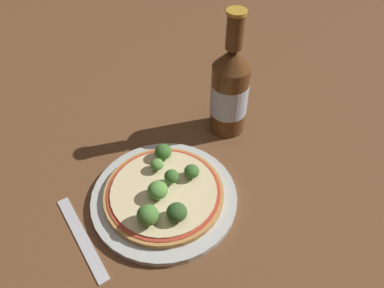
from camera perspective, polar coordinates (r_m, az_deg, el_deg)
name	(u,v)px	position (r m, az deg, el deg)	size (l,w,h in m)	color
ground_plane	(157,188)	(0.66, -5.43, -6.64)	(3.00, 3.00, 0.00)	brown
plate	(165,197)	(0.64, -4.13, -8.07)	(0.25, 0.25, 0.01)	#B2B7B2
pizza	(164,193)	(0.63, -4.30, -7.40)	(0.20, 0.20, 0.01)	#B77F42
broccoli_floret_0	(177,212)	(0.58, -2.34, -10.35)	(0.03, 0.03, 0.03)	#89A866
broccoli_floret_1	(172,176)	(0.62, -3.14, -4.96)	(0.02, 0.02, 0.03)	#89A866
broccoli_floret_2	(192,171)	(0.63, -0.05, -4.20)	(0.03, 0.03, 0.02)	#89A866
broccoli_floret_3	(163,152)	(0.66, -4.42, -1.18)	(0.03, 0.03, 0.03)	#89A866
broccoli_floret_4	(148,215)	(0.58, -6.77, -10.70)	(0.03, 0.03, 0.03)	#89A866
broccoli_floret_5	(157,164)	(0.65, -5.35, -3.13)	(0.02, 0.02, 0.02)	#89A866
broccoli_floret_6	(158,190)	(0.61, -5.25, -7.01)	(0.03, 0.03, 0.03)	#89A866
beer_bottle	(230,90)	(0.71, 5.76, 8.17)	(0.07, 0.07, 0.25)	#563319
fork	(82,237)	(0.63, -16.46, -13.46)	(0.03, 0.17, 0.00)	#B2B2B7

